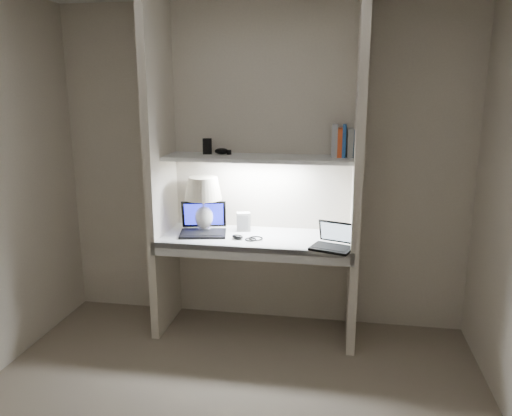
% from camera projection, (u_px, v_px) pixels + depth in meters
% --- Properties ---
extents(back_wall, '(3.20, 0.01, 2.50)m').
position_uv_depth(back_wall, '(262.00, 168.00, 3.91)').
color(back_wall, beige).
rests_on(back_wall, floor).
extents(alcove_panel_left, '(0.06, 0.55, 2.50)m').
position_uv_depth(alcove_panel_left, '(161.00, 171.00, 3.77)').
color(alcove_panel_left, beige).
rests_on(alcove_panel_left, floor).
extents(alcove_panel_right, '(0.06, 0.55, 2.50)m').
position_uv_depth(alcove_panel_right, '(357.00, 176.00, 3.53)').
color(alcove_panel_right, beige).
rests_on(alcove_panel_right, floor).
extents(desk, '(1.40, 0.55, 0.04)m').
position_uv_depth(desk, '(256.00, 239.00, 3.77)').
color(desk, white).
rests_on(desk, alcove_panel_left).
extents(desk_apron, '(1.46, 0.03, 0.10)m').
position_uv_depth(desk_apron, '(250.00, 254.00, 3.52)').
color(desk_apron, silver).
rests_on(desk_apron, desk).
extents(shelf, '(1.40, 0.36, 0.03)m').
position_uv_depth(shelf, '(258.00, 158.00, 3.72)').
color(shelf, silver).
rests_on(shelf, back_wall).
extents(strip_light, '(0.60, 0.04, 0.02)m').
position_uv_depth(strip_light, '(258.00, 161.00, 3.72)').
color(strip_light, white).
rests_on(strip_light, shelf).
extents(table_lamp, '(0.29, 0.29, 0.42)m').
position_uv_depth(table_lamp, '(203.00, 195.00, 3.86)').
color(table_lamp, white).
rests_on(table_lamp, desk).
extents(laptop_main, '(0.40, 0.36, 0.23)m').
position_uv_depth(laptop_main, '(203.00, 226.00, 3.84)').
color(laptop_main, black).
rests_on(laptop_main, desk).
extents(laptop_netbook, '(0.34, 0.32, 0.18)m').
position_uv_depth(laptop_netbook, '(334.00, 242.00, 3.48)').
color(laptop_netbook, black).
rests_on(laptop_netbook, desk).
extents(speaker, '(0.12, 0.10, 0.15)m').
position_uv_depth(speaker, '(244.00, 222.00, 3.89)').
color(speaker, silver).
rests_on(speaker, desk).
extents(mouse, '(0.11, 0.09, 0.03)m').
position_uv_depth(mouse, '(237.00, 237.00, 3.69)').
color(mouse, black).
rests_on(mouse, desk).
extents(cable_coil, '(0.14, 0.14, 0.01)m').
position_uv_depth(cable_coil, '(256.00, 238.00, 3.69)').
color(cable_coil, black).
rests_on(cable_coil, desk).
extents(sticky_note, '(0.08, 0.08, 0.00)m').
position_uv_depth(sticky_note, '(209.00, 234.00, 3.82)').
color(sticky_note, gold).
rests_on(sticky_note, desk).
extents(book_row, '(0.22, 0.16, 0.24)m').
position_uv_depth(book_row, '(347.00, 142.00, 3.66)').
color(book_row, white).
rests_on(book_row, shelf).
extents(shelf_box, '(0.08, 0.07, 0.12)m').
position_uv_depth(shelf_box, '(207.00, 146.00, 3.82)').
color(shelf_box, black).
rests_on(shelf_box, shelf).
extents(shelf_gadget, '(0.11, 0.08, 0.05)m').
position_uv_depth(shelf_gadget, '(222.00, 151.00, 3.81)').
color(shelf_gadget, black).
rests_on(shelf_gadget, shelf).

